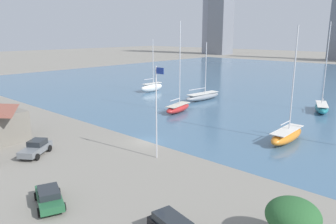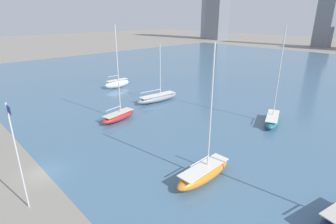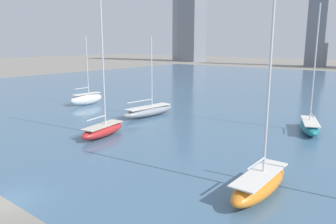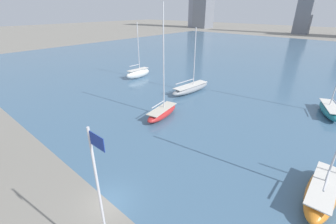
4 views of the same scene
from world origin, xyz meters
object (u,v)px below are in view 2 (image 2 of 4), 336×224
Objects in this scene: sailboat_orange at (204,172)px; sailboat_red at (119,116)px; sailboat_gray at (158,98)px; sailboat_white at (117,83)px; sailboat_teal at (272,119)px; flag_pole at (17,154)px.

sailboat_red is (-22.07, 3.14, -0.07)m from sailboat_orange.
sailboat_white is at bearing -174.71° from sailboat_gray.
sailboat_teal is 1.27× the size of sailboat_white.
sailboat_gray is at bearing 147.97° from sailboat_orange.
sailboat_red is (3.38, -12.29, 0.05)m from sailboat_gray.
sailboat_white is (-39.03, -5.98, 0.25)m from sailboat_teal.
sailboat_gray is 0.81× the size of sailboat_orange.
sailboat_orange is (41.39, -15.49, -0.19)m from sailboat_white.
sailboat_gray is 0.97× the size of sailboat_white.
flag_pole is 0.66× the size of sailboat_teal.
sailboat_white is at bearing 135.89° from flag_pole.
sailboat_gray is at bearing 117.77° from flag_pole.
sailboat_gray is 0.76× the size of sailboat_red.
flag_pole is 35.87m from sailboat_gray.
sailboat_orange is 22.29m from sailboat_red.
flag_pole is 38.37m from sailboat_teal.
sailboat_red is at bearing 124.53° from flag_pole.
sailboat_gray is at bearing 173.31° from sailboat_teal.
flag_pole is 23.76m from sailboat_red.
flag_pole is at bearing -56.71° from sailboat_gray.
sailboat_orange is (8.90, 16.00, -4.90)m from flag_pole.
sailboat_white is 0.84× the size of sailboat_orange.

